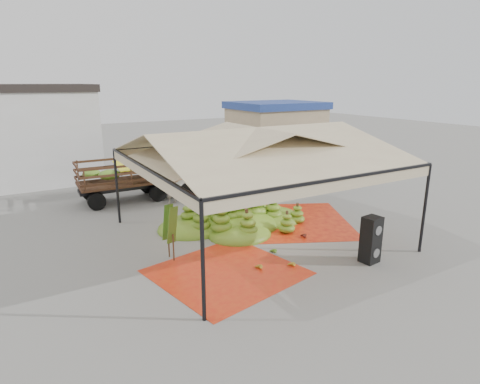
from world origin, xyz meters
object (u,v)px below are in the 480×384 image
banana_heap (236,208)px  truck_right (297,152)px  truck_left (147,173)px  speaker_stack (371,240)px  vendor (171,185)px

banana_heap → truck_right: (6.99, 5.01, 0.94)m
truck_left → truck_right: bearing=-2.0°
truck_left → speaker_stack: bearing=-69.1°
speaker_stack → truck_left: (-3.79, 10.69, 0.49)m
vendor → speaker_stack: bearing=91.7°
truck_right → vendor: bearing=-153.5°
truck_left → truck_right: truck_right is taller
vendor → truck_right: 8.26m
speaker_stack → vendor: (-3.13, 9.19, 0.12)m
truck_left → banana_heap: bearing=-70.3°
speaker_stack → banana_heap: bearing=104.5°
vendor → banana_heap: bearing=89.2°
speaker_stack → vendor: bearing=102.6°
truck_left → truck_right: size_ratio=0.74×
banana_heap → vendor: bearing=106.3°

